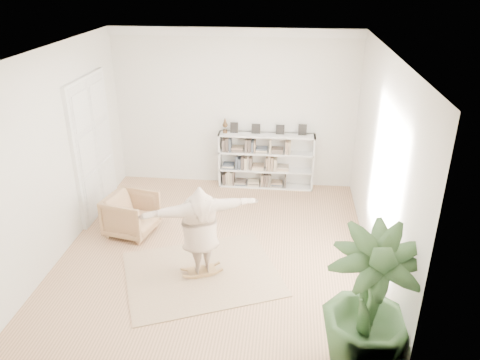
# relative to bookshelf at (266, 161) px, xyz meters

# --- Properties ---
(floor) EXTENTS (6.00, 6.00, 0.00)m
(floor) POSITION_rel_bookshelf_xyz_m (-0.74, -2.82, -0.64)
(floor) COLOR #906A4A
(floor) RESTS_ON ground
(room_shell) EXTENTS (6.00, 6.00, 6.00)m
(room_shell) POSITION_rel_bookshelf_xyz_m (-0.74, 0.12, 2.87)
(room_shell) COLOR silver
(room_shell) RESTS_ON floor
(doors) EXTENTS (0.09, 1.78, 2.92)m
(doors) POSITION_rel_bookshelf_xyz_m (-3.45, -1.52, 0.76)
(doors) COLOR white
(doors) RESTS_ON floor
(bookshelf) EXTENTS (2.20, 0.35, 1.64)m
(bookshelf) POSITION_rel_bookshelf_xyz_m (0.00, 0.00, 0.00)
(bookshelf) COLOR silver
(bookshelf) RESTS_ON floor
(armchair) EXTENTS (1.05, 1.03, 0.80)m
(armchair) POSITION_rel_bookshelf_xyz_m (-2.46, -2.40, -0.23)
(armchair) COLOR tan
(armchair) RESTS_ON floor
(rug) EXTENTS (3.08, 2.82, 0.02)m
(rug) POSITION_rel_bookshelf_xyz_m (-0.87, -3.61, -0.63)
(rug) COLOR tan
(rug) RESTS_ON floor
(rocker_board) EXTENTS (0.54, 0.44, 0.10)m
(rocker_board) POSITION_rel_bookshelf_xyz_m (-0.87, -3.61, -0.57)
(rocker_board) COLOR olive
(rocker_board) RESTS_ON rug
(person) EXTENTS (1.99, 1.24, 1.57)m
(person) POSITION_rel_bookshelf_xyz_m (-0.87, -3.61, 0.27)
(person) COLOR #BDA48E
(person) RESTS_ON rocker_board
(houseplant) EXTENTS (1.34, 1.34, 2.02)m
(houseplant) POSITION_rel_bookshelf_xyz_m (1.56, -5.37, 0.38)
(houseplant) COLOR #2C4B25
(houseplant) RESTS_ON floor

